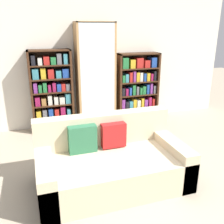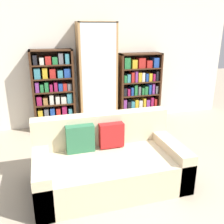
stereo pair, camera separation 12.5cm
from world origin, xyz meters
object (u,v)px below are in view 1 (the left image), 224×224
at_px(display_cabinet, 95,76).
at_px(bookshelf_right, 137,89).
at_px(bookshelf_left, 52,92).
at_px(wine_bottle, 135,123).
at_px(couch, 111,163).

xyz_separation_m(display_cabinet, bookshelf_right, (0.91, 0.02, -0.32)).
distance_m(bookshelf_left, display_cabinet, 0.90).
height_order(display_cabinet, wine_bottle, display_cabinet).
bearing_deg(display_cabinet, wine_bottle, -37.67).
bearing_deg(display_cabinet, couch, -99.40).
xyz_separation_m(couch, wine_bottle, (1.00, 1.53, -0.14)).
bearing_deg(bookshelf_right, bookshelf_left, 180.00).
bearing_deg(bookshelf_right, couch, -121.19).
relative_size(display_cabinet, wine_bottle, 5.77).
relative_size(bookshelf_right, wine_bottle, 4.08).
distance_m(bookshelf_left, wine_bottle, 1.73).
height_order(couch, bookshelf_right, bookshelf_right).
bearing_deg(wine_bottle, bookshelf_right, 65.48).
distance_m(bookshelf_left, bookshelf_right, 1.77).
height_order(bookshelf_left, wine_bottle, bookshelf_left).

